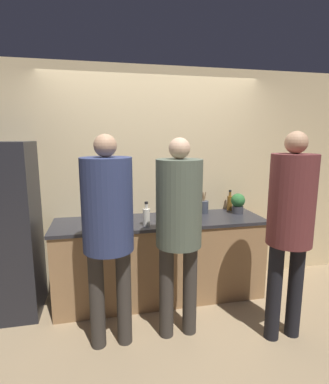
{
  "coord_description": "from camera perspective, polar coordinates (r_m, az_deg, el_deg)",
  "views": [
    {
      "loc": [
        -0.64,
        -2.76,
        1.81
      ],
      "look_at": [
        0.0,
        0.15,
        1.26
      ],
      "focal_mm": 28.0,
      "sensor_mm": 36.0,
      "label": 1
    }
  ],
  "objects": [
    {
      "name": "person_left",
      "position": [
        2.51,
        -10.75,
        -5.21
      ],
      "size": [
        0.42,
        0.42,
        1.83
      ],
      "color": "#38332D",
      "rests_on": "ground_plane"
    },
    {
      "name": "counter",
      "position": [
        3.49,
        -0.83,
        -12.4
      ],
      "size": [
        2.32,
        0.7,
        0.91
      ],
      "color": "#9E754C",
      "rests_on": "ground_plane"
    },
    {
      "name": "wall_back",
      "position": [
        3.58,
        -1.94,
        2.25
      ],
      "size": [
        5.2,
        0.06,
        2.6
      ],
      "color": "#D6BC8C",
      "rests_on": "ground_plane"
    },
    {
      "name": "cup_black",
      "position": [
        3.35,
        4.73,
        -4.25
      ],
      "size": [
        0.09,
        0.09,
        0.1
      ],
      "color": "#28282D",
      "rests_on": "counter"
    },
    {
      "name": "utensil_crock",
      "position": [
        3.62,
        7.47,
        -2.79
      ],
      "size": [
        0.11,
        0.11,
        0.26
      ],
      "color": "#3D424C",
      "rests_on": "counter"
    },
    {
      "name": "bottle_clear",
      "position": [
        3.09,
        -3.46,
        -4.63
      ],
      "size": [
        0.07,
        0.07,
        0.25
      ],
      "color": "silver",
      "rests_on": "counter"
    },
    {
      "name": "person_center",
      "position": [
        2.62,
        2.75,
        -5.02
      ],
      "size": [
        0.4,
        0.4,
        1.81
      ],
      "color": "#38332D",
      "rests_on": "ground_plane"
    },
    {
      "name": "bottle_amber",
      "position": [
        3.81,
        12.32,
        -1.93
      ],
      "size": [
        0.06,
        0.06,
        0.25
      ],
      "color": "brown",
      "rests_on": "counter"
    },
    {
      "name": "person_right",
      "position": [
        2.79,
        22.87,
        -4.37
      ],
      "size": [
        0.38,
        0.38,
        1.86
      ],
      "color": "black",
      "rests_on": "ground_plane"
    },
    {
      "name": "ground_plane",
      "position": [
        3.37,
        0.61,
        -22.09
      ],
      "size": [
        14.0,
        14.0,
        0.0
      ],
      "primitive_type": "plane",
      "color": "#9E8460"
    },
    {
      "name": "potted_plant",
      "position": [
        3.67,
        13.81,
        -2.0
      ],
      "size": [
        0.17,
        0.17,
        0.24
      ],
      "color": "#3D3D42",
      "rests_on": "counter"
    },
    {
      "name": "fruit_bowl",
      "position": [
        3.57,
        3.45,
        -3.31
      ],
      "size": [
        0.33,
        0.33,
        0.14
      ],
      "color": "#4C3323",
      "rests_on": "counter"
    }
  ]
}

